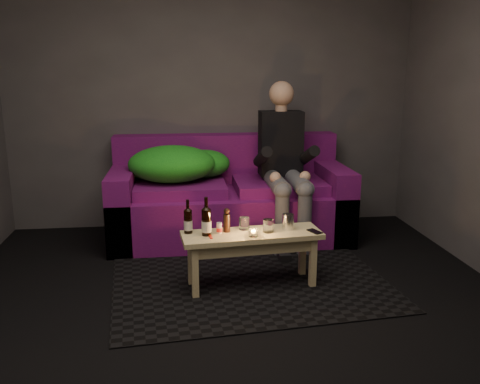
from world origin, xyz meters
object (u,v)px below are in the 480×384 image
Objects in this scene: sofa at (229,201)px; person at (284,160)px; beer_bottle_a at (188,221)px; steel_cup at (288,222)px; coffee_table at (252,242)px; beer_bottle_b at (206,221)px.

person is at bearing -20.01° from sofa.
beer_bottle_a is 2.13× the size of steel_cup.
person reaches higher than sofa.
sofa is at bearing 105.59° from steel_cup.
sofa is 18.71× the size of steel_cup.
coffee_table is (-0.44, -1.02, -0.42)m from person.
beer_bottle_b reaches higher than steel_cup.
person is 1.40× the size of coffee_table.
sofa is 1.20m from coffee_table.
coffee_table is at bearing 3.43° from beer_bottle_b.
person is at bearing 80.19° from steel_cup.
beer_bottle_a is at bearing -132.97° from person.
beer_bottle_b reaches higher than coffee_table.
beer_bottle_b reaches higher than beer_bottle_a.
beer_bottle_b is 0.61m from steel_cup.
beer_bottle_b is at bearing -103.17° from sofa.
sofa reaches higher than beer_bottle_a.
sofa is 2.10× the size of coffee_table.
beer_bottle_a is 0.74m from steel_cup.
beer_bottle_a is (-0.41, -1.15, 0.17)m from sofa.
coffee_table is at bearing -171.27° from steel_cup.
person is 12.49× the size of steel_cup.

